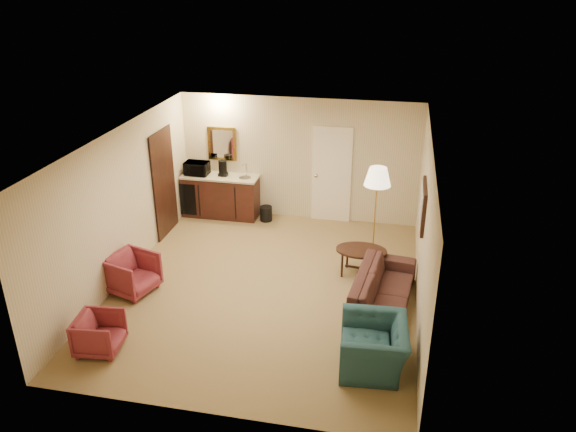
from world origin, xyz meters
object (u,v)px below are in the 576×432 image
Objects in this scene: teal_armchair at (374,339)px; microwave at (197,167)px; floor_lamp at (375,214)px; sofa at (383,286)px; rose_chair_near at (132,272)px; waste_bin at (266,214)px; coffee_maker at (223,168)px; coffee_table at (361,262)px; wetbar_cabinet at (221,196)px; rose_chair_far at (99,332)px.

microwave is at bearing -141.82° from teal_armchair.
teal_armchair is 3.14m from floor_lamp.
rose_chair_near is at bearing 101.08° from sofa.
waste_bin is (-2.59, 2.89, -0.25)m from sofa.
coffee_table is at bearing -34.77° from coffee_maker.
microwave is 0.57m from coffee_maker.
teal_armchair is 5.68m from coffee_maker.
wetbar_cabinet is 3.63m from floor_lamp.
rose_chair_far is at bearing -95.78° from coffee_maker.
rose_chair_far is at bearing -92.96° from wetbar_cabinet.
wetbar_cabinet is 4.66m from sofa.
microwave reaches higher than sofa.
teal_armchair is 1.64× the size of rose_chair_far.
rose_chair_near reaches higher than coffee_table.
floor_lamp is (-0.25, 1.64, 0.49)m from sofa.
rose_chair_near is 0.83× the size of coffee_table.
rose_chair_near is at bearing 3.04° from rose_chair_far.
floor_lamp is (3.60, 3.52, 0.59)m from rose_chair_far.
rose_chair_far is at bearing -154.25° from rose_chair_near.
coffee_maker is (-3.48, 4.44, 0.65)m from teal_armchair.
coffee_table is at bearing 29.91° from sofa.
microwave is (-1.51, 0.05, 0.93)m from waste_bin.
coffee_maker is at bearing 56.50° from sofa.
waste_bin is (-2.34, 1.25, -0.74)m from floor_lamp.
floor_lamp is at bearing -21.51° from wetbar_cabinet.
microwave is (-4.05, 4.40, 0.65)m from teal_armchair.
coffee_table is at bearing -53.91° from rose_chair_near.
rose_chair_near is 1.47× the size of microwave.
rose_chair_near is 3.55m from waste_bin.
coffee_maker reaches higher than wetbar_cabinet.
sofa is at bearing -34.04° from microwave.
microwave reaches higher than coffee_maker.
microwave reaches higher than wetbar_cabinet.
coffee_table is (-0.42, 0.98, -0.16)m from sofa.
coffee_table is at bearing -56.26° from rose_chair_far.
sofa is 6.28× the size of coffee_maker.
waste_bin is at bearing 48.49° from sofa.
coffee_table is (3.68, 1.30, -0.11)m from rose_chair_near.
floor_lamp reaches higher than rose_chair_near.
coffee_table is 2.64× the size of coffee_maker.
microwave is at bearing 60.98° from sofa.
wetbar_cabinet is at bearing 3.76° from microwave.
sofa is 4.29m from rose_chair_far.
microwave is at bearing 151.94° from coffee_table.
coffee_maker reaches higher than rose_chair_near.
sofa is at bearing -68.90° from rose_chair_near.
coffee_maker reaches higher than sofa.
rose_chair_far reaches higher than waste_bin.
microwave reaches higher than teal_armchair.
wetbar_cabinet reaches higher than rose_chair_far.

